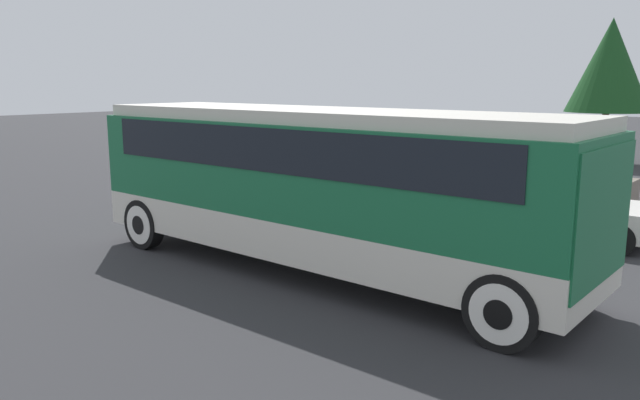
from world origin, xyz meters
TOP-DOWN VIEW (x-y plane):
  - ground_plane at (0.00, 0.00)m, footprint 120.00×120.00m
  - tour_bus at (0.10, 0.00)m, footprint 9.79×2.57m
  - parked_car_near at (0.79, 8.72)m, footprint 4.66×1.97m
  - parked_car_mid at (2.05, 5.59)m, footprint 4.64×1.94m
  - parked_car_far at (-4.72, 5.62)m, footprint 4.15×1.79m
  - tree_left at (-0.66, 19.82)m, footprint 3.42×3.42m

SIDE VIEW (x-z plane):
  - ground_plane at x=0.00m, z-range 0.00..0.00m
  - parked_car_far at x=-4.72m, z-range 0.01..1.30m
  - parked_car_mid at x=2.05m, z-range 0.00..1.38m
  - parked_car_near at x=0.79m, z-range 0.00..1.38m
  - tour_bus at x=0.10m, z-range 0.31..3.29m
  - tree_left at x=-0.66m, z-range 1.09..7.18m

